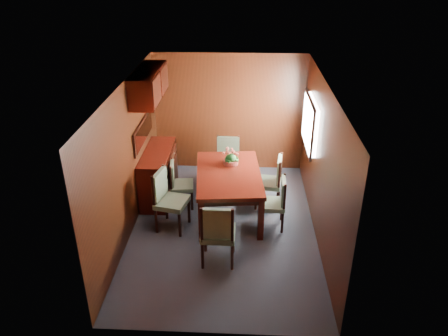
# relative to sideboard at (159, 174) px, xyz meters

# --- Properties ---
(ground) EXTENTS (4.50, 4.50, 0.00)m
(ground) POSITION_rel_sideboard_xyz_m (1.25, -1.00, -0.45)
(ground) COLOR #333846
(ground) RESTS_ON ground
(room_shell) EXTENTS (3.06, 4.52, 2.41)m
(room_shell) POSITION_rel_sideboard_xyz_m (1.15, -0.67, 1.18)
(room_shell) COLOR black
(room_shell) RESTS_ON ground
(sideboard) EXTENTS (0.48, 1.40, 0.90)m
(sideboard) POSITION_rel_sideboard_xyz_m (0.00, 0.00, 0.00)
(sideboard) COLOR #370C06
(sideboard) RESTS_ON ground
(dining_table) EXTENTS (1.21, 1.79, 0.80)m
(dining_table) POSITION_rel_sideboard_xyz_m (1.31, -0.56, 0.23)
(dining_table) COLOR #370C06
(dining_table) RESTS_ON ground
(chair_left_near) EXTENTS (0.57, 0.59, 1.04)m
(chair_left_near) POSITION_rel_sideboard_xyz_m (0.34, -1.02, 0.12)
(chair_left_near) COLOR black
(chair_left_near) RESTS_ON ground
(chair_left_far) EXTENTS (0.43, 0.45, 0.86)m
(chair_left_far) POSITION_rel_sideboard_xyz_m (0.41, -0.34, 0.03)
(chair_left_far) COLOR black
(chair_left_far) RESTS_ON ground
(chair_right_near) EXTENTS (0.43, 0.44, 0.90)m
(chair_right_near) POSITION_rel_sideboard_xyz_m (2.11, -0.92, 0.05)
(chair_right_near) COLOR black
(chair_right_near) RESTS_ON ground
(chair_right_far) EXTENTS (0.49, 0.51, 0.96)m
(chair_right_far) POSITION_rel_sideboard_xyz_m (2.08, -0.25, 0.08)
(chair_right_far) COLOR black
(chair_right_far) RESTS_ON ground
(chair_head) EXTENTS (0.49, 0.48, 1.03)m
(chair_head) POSITION_rel_sideboard_xyz_m (1.21, -1.94, 0.12)
(chair_head) COLOR black
(chair_head) RESTS_ON ground
(chair_foot) EXTENTS (0.47, 0.45, 0.98)m
(chair_foot) POSITION_rel_sideboard_xyz_m (1.26, 0.49, 0.09)
(chair_foot) COLOR black
(chair_foot) RESTS_ON ground
(flower_centerpiece) EXTENTS (0.28, 0.28, 0.28)m
(flower_centerpiece) POSITION_rel_sideboard_xyz_m (1.34, -0.23, 0.48)
(flower_centerpiece) COLOR #A53E32
(flower_centerpiece) RESTS_ON dining_table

